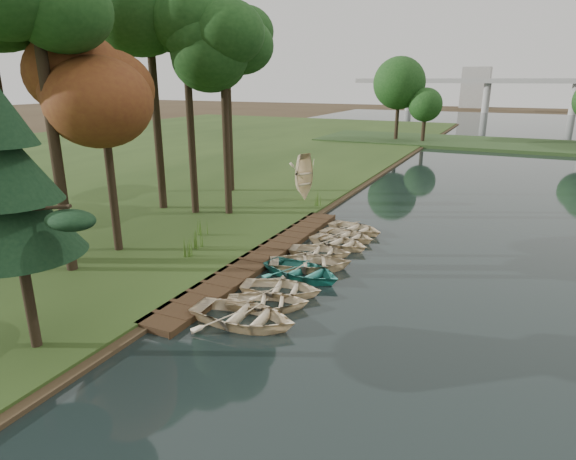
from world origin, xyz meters
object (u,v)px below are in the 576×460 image
at_px(rowboat_2, 281,287).
at_px(stored_rowboat, 304,195).
at_px(rowboat_0, 243,313).
at_px(rowboat_1, 268,300).
at_px(pine_tree, 9,187).
at_px(boardwalk, 263,257).

height_order(rowboat_2, stored_rowboat, stored_rowboat).
height_order(rowboat_0, stored_rowboat, stored_rowboat).
relative_size(rowboat_1, stored_rowboat, 0.97).
relative_size(rowboat_0, pine_tree, 0.48).
xyz_separation_m(rowboat_1, pine_tree, (-5.17, -5.89, 5.04)).
height_order(rowboat_0, rowboat_2, rowboat_0).
relative_size(boardwalk, pine_tree, 1.96).
relative_size(rowboat_2, stored_rowboat, 1.01).
distance_m(stored_rowboat, pine_tree, 21.76).
height_order(rowboat_2, pine_tree, pine_tree).
xyz_separation_m(rowboat_0, rowboat_2, (0.13, 2.77, -0.07)).
distance_m(rowboat_2, pine_tree, 10.14).
height_order(rowboat_1, rowboat_2, rowboat_2).
relative_size(rowboat_1, pine_tree, 0.38).
bearing_deg(pine_tree, stored_rowboat, 90.07).
height_order(boardwalk, rowboat_0, rowboat_0).
relative_size(boardwalk, rowboat_1, 5.09).
distance_m(boardwalk, pine_tree, 11.97).
bearing_deg(pine_tree, rowboat_0, 41.59).
relative_size(rowboat_0, stored_rowboat, 1.21).
bearing_deg(rowboat_0, boardwalk, 19.89).
height_order(boardwalk, stored_rowboat, stored_rowboat).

